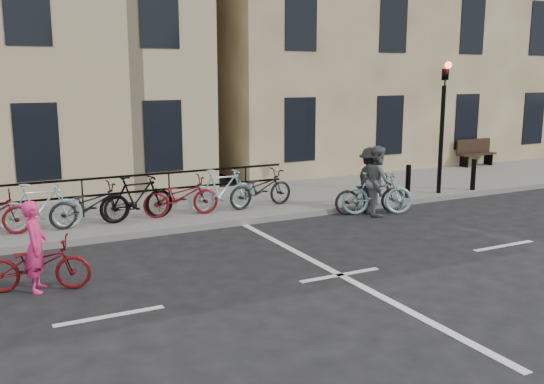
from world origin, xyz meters
name	(u,v)px	position (x,y,z in m)	size (l,w,h in m)	color
ground	(340,275)	(0.00, 0.00, 0.00)	(120.00, 120.00, 0.00)	black
sidewalk	(52,223)	(-4.00, 6.00, 0.07)	(46.00, 4.00, 0.15)	slate
building_east	(351,7)	(9.00, 13.00, 6.15)	(14.00, 10.00, 12.00)	#97825B
traffic_light	(443,111)	(6.20, 4.34, 2.45)	(0.18, 0.30, 3.90)	black
bollard_east	(408,181)	(5.00, 4.25, 0.60)	(0.14, 0.14, 0.90)	black
bollard_west	(473,175)	(7.40, 4.25, 0.60)	(0.14, 0.14, 0.90)	black
bench	(475,151)	(11.00, 7.73, 0.67)	(1.60, 0.41, 0.97)	black
parked_bikes	(90,204)	(-3.30, 5.04, 0.64)	(10.40, 1.23, 1.05)	black
cyclist_pink	(37,260)	(-4.79, 1.61, 0.52)	(1.78, 1.06, 1.50)	maroon
cyclist_grey	(378,187)	(3.41, 3.50, 0.70)	(1.85, 1.17, 1.73)	#9BC7CB
cyclist_dark	(370,188)	(3.32, 3.68, 0.66)	(1.98, 1.19, 1.68)	black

